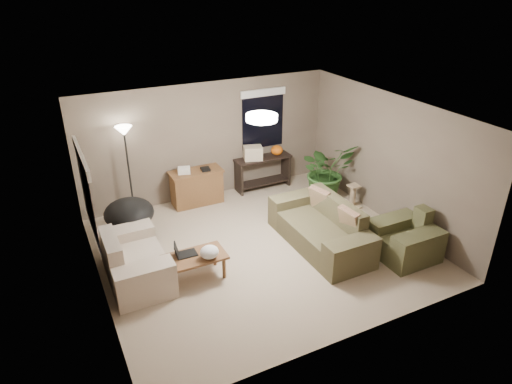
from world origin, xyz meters
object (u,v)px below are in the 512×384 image
floor_lamp (125,142)px  armchair (405,240)px  main_sofa (322,230)px  console_table (263,170)px  coffee_table (195,259)px  loveseat (134,263)px  houseplant (326,177)px  papasan_chair (130,217)px  cat_scratching_post (353,198)px  desk (197,187)px

floor_lamp → armchair: bearing=-41.8°
main_sofa → console_table: 2.61m
coffee_table → console_table: 3.59m
loveseat → floor_lamp: bearing=77.4°
houseplant → armchair: bearing=-90.9°
console_table → main_sofa: bearing=-93.1°
console_table → coffee_table: bearing=-134.9°
main_sofa → coffee_table: 2.39m
main_sofa → papasan_chair: size_ratio=2.12×
coffee_table → console_table: size_ratio=0.77×
console_table → floor_lamp: size_ratio=0.68×
papasan_chair → cat_scratching_post: bearing=-9.9°
loveseat → coffee_table: bearing=-26.0°
armchair → coffee_table: (-3.49, 0.99, 0.06)m
cat_scratching_post → papasan_chair: bearing=170.1°
floor_lamp → cat_scratching_post: 4.73m
floor_lamp → cat_scratching_post: (4.22, -1.63, -1.38)m
armchair → coffee_table: bearing=164.1°
coffee_table → cat_scratching_post: 3.90m
floor_lamp → loveseat: bearing=-102.6°
main_sofa → coffee_table: bearing=178.7°
papasan_chair → loveseat: bearing=-100.2°
coffee_table → desk: bearing=69.6°
papasan_chair → console_table: bearing=15.6°
console_table → floor_lamp: 3.17m
loveseat → floor_lamp: (0.46, 2.07, 1.30)m
desk → floor_lamp: (-1.35, 0.01, 1.22)m
coffee_table → console_table: console_table is taller
main_sofa → houseplant: (1.14, 1.56, 0.20)m
main_sofa → houseplant: bearing=53.9°
loveseat → main_sofa: bearing=-8.4°
houseplant → cat_scratching_post: (0.27, -0.63, -0.28)m
houseplant → cat_scratching_post: bearing=-67.0°
loveseat → armchair: size_ratio=1.60×
loveseat → cat_scratching_post: loveseat is taller
main_sofa → loveseat: bearing=171.6°
console_table → cat_scratching_post: size_ratio=2.60×
coffee_table → papasan_chair: size_ratio=0.96×
console_table → houseplant: (0.99, -1.04, 0.06)m
main_sofa → cat_scratching_post: main_sofa is taller
main_sofa → houseplant: 1.94m
coffee_table → houseplant: 3.84m
loveseat → desk: loveseat is taller
desk → cat_scratching_post: size_ratio=2.20×
console_table → floor_lamp: bearing=-179.1°
armchair → cat_scratching_post: size_ratio=2.00×
main_sofa → desk: bearing=119.9°
coffee_table → desk: desk is taller
papasan_chair → houseplant: size_ratio=0.82×
armchair → console_table: bearing=105.1°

